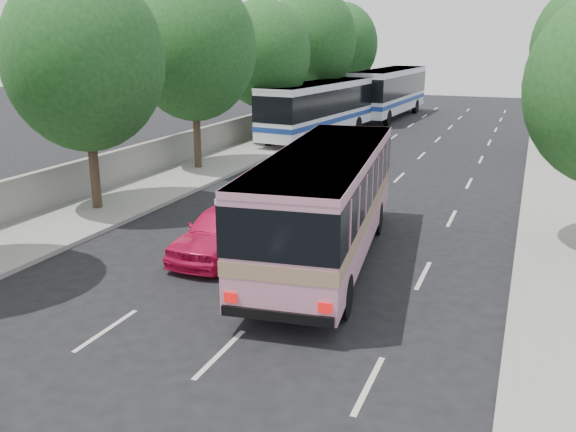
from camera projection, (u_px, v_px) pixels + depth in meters
The scene contains 15 objects.
ground at pixel (222, 308), 14.90m from camera, with size 120.00×120.00×0.00m, color black.
sidewalk_left at pixel (253, 149), 35.73m from camera, with size 4.00×90.00×0.15m, color #9E998E.
sidewalk_right at pixel (569, 172), 29.67m from camera, with size 4.00×90.00×0.12m, color #9E998E.
low_wall at pixel (225, 133), 36.14m from camera, with size 0.30×90.00×1.50m, color #9E998E.
tree_left_b at pixel (84, 54), 21.56m from camera, with size 5.70×5.70×8.88m.
tree_left_c at pixel (194, 43), 28.67m from camera, with size 6.00×6.00×9.35m.
tree_left_d at pixel (265, 50), 35.90m from camera, with size 5.52×5.52×8.60m.
tree_left_e at pixel (312, 36), 42.76m from camera, with size 6.30×6.30×9.82m.
tree_left_f at pixel (343, 42), 50.08m from camera, with size 5.88×5.88×9.16m.
pink_bus at pixel (326, 194), 17.42m from camera, with size 3.93×10.66×3.32m.
pink_taxi at pixel (225, 230), 18.37m from camera, with size 1.85×4.61×1.57m, color #DD134D.
white_pickup at pixel (343, 154), 30.24m from camera, with size 2.23×5.48×1.59m, color silver.
tour_coach_front at pixel (319, 105), 39.13m from camera, with size 3.98×12.32×3.62m.
tour_coach_rear at pixel (389, 89), 49.45m from camera, with size 3.54×13.21×3.91m.
taxi_roof_sign at pixel (224, 202), 18.13m from camera, with size 0.55×0.18×0.18m, color silver.
Camera 1 is at (6.58, -12.08, 6.38)m, focal length 38.00 mm.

